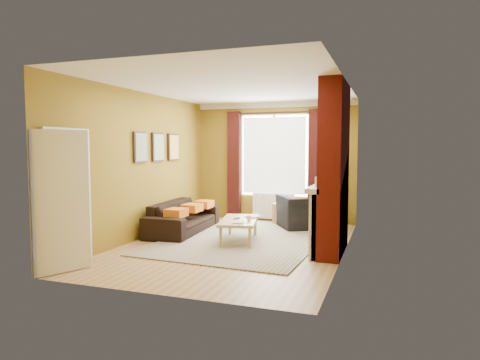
{
  "coord_description": "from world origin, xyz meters",
  "views": [
    {
      "loc": [
        2.57,
        -7.11,
        1.75
      ],
      "look_at": [
        0.0,
        0.25,
        1.15
      ],
      "focal_mm": 32.0,
      "sensor_mm": 36.0,
      "label": 1
    }
  ],
  "objects_px": {
    "wicker_stool": "(280,213)",
    "floor_lamp": "(330,166)",
    "sofa": "(183,217)",
    "armchair": "(306,212)",
    "coffee_table": "(239,222)"
  },
  "relations": [
    {
      "from": "wicker_stool",
      "to": "floor_lamp",
      "type": "distance_m",
      "value": 1.56
    },
    {
      "from": "armchair",
      "to": "wicker_stool",
      "type": "xyz_separation_m",
      "value": [
        -0.67,
        0.42,
        -0.13
      ]
    },
    {
      "from": "armchair",
      "to": "coffee_table",
      "type": "height_order",
      "value": "armchair"
    },
    {
      "from": "armchair",
      "to": "floor_lamp",
      "type": "bearing_deg",
      "value": -164.72
    },
    {
      "from": "armchair",
      "to": "floor_lamp",
      "type": "distance_m",
      "value": 1.17
    },
    {
      "from": "armchair",
      "to": "wicker_stool",
      "type": "bearing_deg",
      "value": -63.14
    },
    {
      "from": "sofa",
      "to": "armchair",
      "type": "distance_m",
      "value": 2.62
    },
    {
      "from": "wicker_stool",
      "to": "floor_lamp",
      "type": "relative_size",
      "value": 0.27
    },
    {
      "from": "sofa",
      "to": "wicker_stool",
      "type": "height_order",
      "value": "sofa"
    },
    {
      "from": "armchair",
      "to": "coffee_table",
      "type": "distance_m",
      "value": 1.93
    },
    {
      "from": "sofa",
      "to": "coffee_table",
      "type": "distance_m",
      "value": 1.49
    },
    {
      "from": "wicker_stool",
      "to": "floor_lamp",
      "type": "bearing_deg",
      "value": 2.0
    },
    {
      "from": "armchair",
      "to": "floor_lamp",
      "type": "height_order",
      "value": "floor_lamp"
    },
    {
      "from": "armchair",
      "to": "floor_lamp",
      "type": "xyz_separation_m",
      "value": [
        0.43,
        0.46,
        0.98
      ]
    },
    {
      "from": "sofa",
      "to": "armchair",
      "type": "relative_size",
      "value": 1.96
    }
  ]
}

